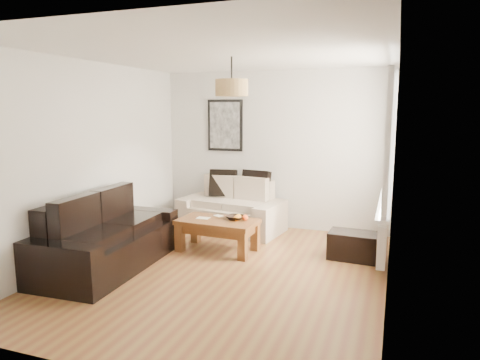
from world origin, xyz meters
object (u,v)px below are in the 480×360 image
(sofa_leather, at_px, (108,234))
(ottoman, at_px, (353,246))
(coffee_table, at_px, (218,235))
(loveseat_cream, at_px, (232,206))

(sofa_leather, xyz_separation_m, ottoman, (2.88, 1.35, -0.25))
(sofa_leather, relative_size, coffee_table, 1.83)
(loveseat_cream, xyz_separation_m, ottoman, (2.02, -0.76, -0.23))
(ottoman, bearing_deg, coffee_table, -170.69)
(loveseat_cream, bearing_deg, coffee_table, -71.77)
(loveseat_cream, height_order, ottoman, loveseat_cream)
(loveseat_cream, relative_size, sofa_leather, 0.82)
(coffee_table, distance_m, ottoman, 1.85)
(sofa_leather, distance_m, coffee_table, 1.50)
(sofa_leather, bearing_deg, loveseat_cream, -24.13)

